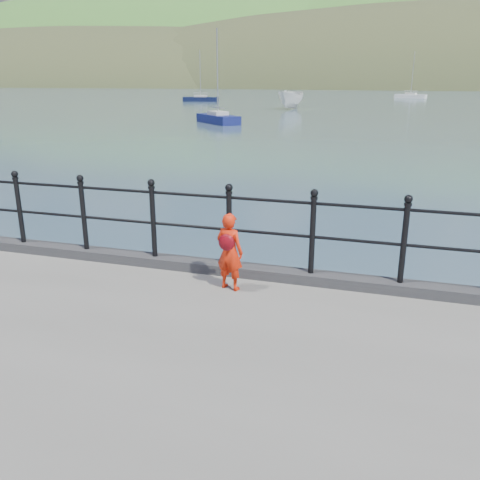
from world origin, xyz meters
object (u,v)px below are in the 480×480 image
(launch_white, at_px, (291,100))
(railing, at_px, (190,216))
(sailboat_left, at_px, (201,99))
(sailboat_deep, at_px, (410,96))
(child, at_px, (229,251))
(sailboat_port, at_px, (218,119))

(launch_white, bearing_deg, railing, -73.25)
(railing, relative_size, sailboat_left, 2.29)
(sailboat_deep, relative_size, sailboat_left, 1.04)
(child, height_order, launch_white, launch_white)
(sailboat_port, bearing_deg, launch_white, 129.11)
(sailboat_left, bearing_deg, launch_white, -47.45)
(railing, relative_size, sailboat_port, 2.35)
(railing, distance_m, sailboat_port, 36.87)
(launch_white, relative_size, sailboat_left, 0.74)
(child, bearing_deg, sailboat_port, -57.68)
(sailboat_left, bearing_deg, child, -74.26)
(railing, height_order, launch_white, railing)
(child, height_order, sailboat_deep, sailboat_deep)
(child, height_order, sailboat_port, sailboat_port)
(sailboat_left, bearing_deg, railing, -74.65)
(launch_white, height_order, sailboat_port, sailboat_port)
(child, bearing_deg, launch_white, -66.64)
(sailboat_deep, height_order, sailboat_left, sailboat_deep)
(sailboat_port, bearing_deg, child, -25.65)
(launch_white, bearing_deg, child, -72.58)
(launch_white, bearing_deg, sailboat_port, -88.85)
(railing, distance_m, launch_white, 56.54)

